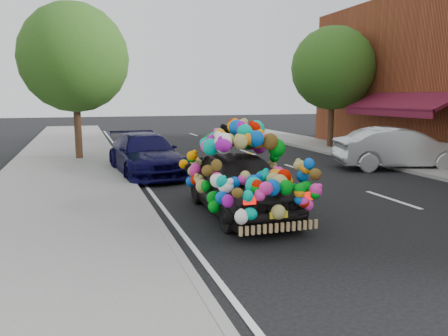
% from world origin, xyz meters
% --- Properties ---
extents(ground, '(100.00, 100.00, 0.00)m').
position_xyz_m(ground, '(0.00, 0.00, 0.00)').
color(ground, black).
rests_on(ground, ground).
extents(sidewalk, '(4.00, 60.00, 0.12)m').
position_xyz_m(sidewalk, '(-4.30, 0.00, 0.06)').
color(sidewalk, gray).
rests_on(sidewalk, ground).
extents(kerb, '(0.15, 60.00, 0.13)m').
position_xyz_m(kerb, '(-2.35, 0.00, 0.07)').
color(kerb, gray).
rests_on(kerb, ground).
extents(footpath_far, '(3.00, 40.00, 0.12)m').
position_xyz_m(footpath_far, '(8.20, 3.00, 0.06)').
color(footpath_far, gray).
rests_on(footpath_far, ground).
extents(lane_markings, '(6.00, 50.00, 0.01)m').
position_xyz_m(lane_markings, '(3.60, 0.00, 0.01)').
color(lane_markings, silver).
rests_on(lane_markings, ground).
extents(tree_near_sidewalk, '(4.20, 4.20, 6.13)m').
position_xyz_m(tree_near_sidewalk, '(-3.80, 9.50, 4.02)').
color(tree_near_sidewalk, '#332114').
rests_on(tree_near_sidewalk, ground).
extents(tree_far_b, '(4.00, 4.00, 5.90)m').
position_xyz_m(tree_far_b, '(8.00, 10.00, 3.89)').
color(tree_far_b, '#332114').
rests_on(tree_far_b, ground).
extents(plush_art_car, '(2.01, 4.24, 2.02)m').
position_xyz_m(plush_art_car, '(-0.45, 0.06, 1.03)').
color(plush_art_car, black).
rests_on(plush_art_car, ground).
extents(navy_sedan, '(2.28, 4.78, 1.34)m').
position_xyz_m(navy_sedan, '(-1.72, 5.59, 0.67)').
color(navy_sedan, black).
rests_on(navy_sedan, ground).
extents(silver_hatchback, '(4.75, 2.79, 1.48)m').
position_xyz_m(silver_hatchback, '(7.00, 3.83, 0.74)').
color(silver_hatchback, '#AFB1B6').
rests_on(silver_hatchback, ground).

